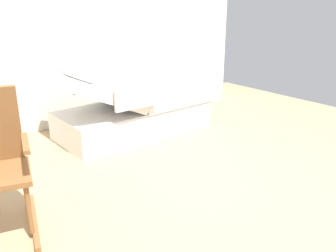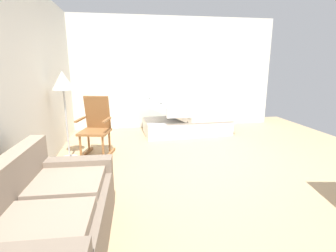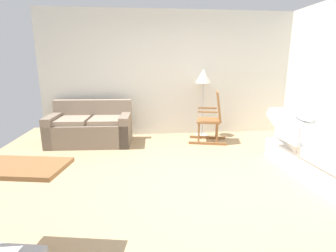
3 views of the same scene
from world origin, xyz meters
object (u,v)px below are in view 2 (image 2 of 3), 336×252
hospital_bed (187,121)px  floor_lamp (63,87)px  rocking_chair (96,128)px  couch (50,223)px

hospital_bed → floor_lamp: size_ratio=1.44×
hospital_bed → floor_lamp: floor_lamp is taller
hospital_bed → rocking_chair: size_ratio=2.03×
floor_lamp → couch: bearing=-172.8°
couch → hospital_bed: bearing=-29.7°
hospital_bed → floor_lamp: bearing=118.1°
couch → floor_lamp: floor_lamp is taller
couch → floor_lamp: bearing=7.2°
hospital_bed → rocking_chair: (-1.17, 1.92, 0.20)m
hospital_bed → rocking_chair: rocking_chair is taller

